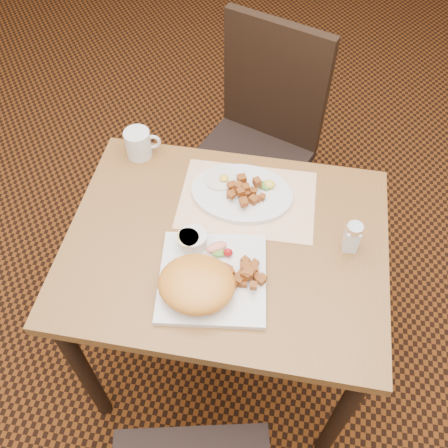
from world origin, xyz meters
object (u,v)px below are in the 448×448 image
at_px(chair_far, 258,136).
at_px(coffee_mug, 139,144).
at_px(plate_square, 213,278).
at_px(salt_shaker, 352,237).
at_px(plate_oval, 242,193).
at_px(table, 226,263).

xyz_separation_m(chair_far, coffee_mug, (-0.34, -0.38, 0.26)).
relative_size(chair_far, plate_square, 3.46).
distance_m(plate_square, salt_shaker, 0.39).
height_order(salt_shaker, coffee_mug, salt_shaker).
distance_m(salt_shaker, coffee_mug, 0.72).
bearing_deg(chair_far, plate_oval, 111.01).
bearing_deg(chair_far, plate_square, 108.54).
distance_m(table, plate_oval, 0.21).
height_order(plate_square, plate_oval, plate_oval).
bearing_deg(plate_square, coffee_mug, 126.96).
relative_size(table, plate_square, 3.21).
bearing_deg(chair_far, salt_shaker, 137.67).
bearing_deg(salt_shaker, table, -173.60).
height_order(chair_far, salt_shaker, chair_far).
bearing_deg(table, chair_far, 88.97).
bearing_deg(salt_shaker, chair_far, 117.36).
distance_m(chair_far, coffee_mug, 0.57).
distance_m(chair_far, plate_square, 0.83).
xyz_separation_m(table, coffee_mug, (-0.33, 0.29, 0.16)).
bearing_deg(salt_shaker, coffee_mug, 159.17).
distance_m(plate_square, coffee_mug, 0.53).
relative_size(plate_square, plate_oval, 0.92).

